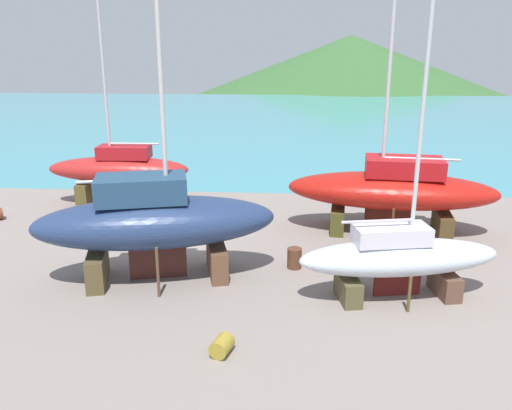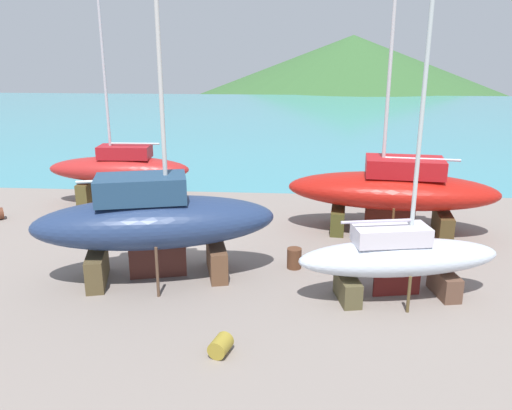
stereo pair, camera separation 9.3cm
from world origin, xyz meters
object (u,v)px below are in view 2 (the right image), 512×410
at_px(sailboat_far_slipway, 120,169).
at_px(barrel_by_slipway, 294,258).
at_px(sailboat_large_starboard, 393,190).
at_px(worker, 405,185).
at_px(sailboat_small_center, 154,221).
at_px(barrel_blue_faded, 221,346).
at_px(sailboat_mid_port, 398,257).

height_order(sailboat_far_slipway, barrel_by_slipway, sailboat_far_slipway).
height_order(sailboat_large_starboard, worker, sailboat_large_starboard).
bearing_deg(worker, sailboat_small_center, 78.07).
bearing_deg(sailboat_large_starboard, sailboat_small_center, 37.28).
relative_size(sailboat_small_center, worker, 9.51).
height_order(worker, barrel_by_slipway, worker).
distance_m(sailboat_small_center, barrel_blue_faded, 6.90).
bearing_deg(sailboat_large_starboard, worker, -100.80).
height_order(sailboat_small_center, barrel_blue_faded, sailboat_small_center).
bearing_deg(worker, sailboat_large_starboard, 105.45).
bearing_deg(barrel_blue_faded, barrel_by_slipway, 71.74).
relative_size(sailboat_large_starboard, sailboat_far_slipway, 1.16).
xyz_separation_m(sailboat_large_starboard, barrel_blue_faded, (-7.35, -12.12, -2.01)).
bearing_deg(sailboat_large_starboard, barrel_by_slipway, 51.36).
bearing_deg(barrel_blue_faded, sailboat_small_center, 122.23).
xyz_separation_m(sailboat_large_starboard, worker, (2.00, 6.64, -1.48)).
height_order(sailboat_far_slipway, barrel_blue_faded, sailboat_far_slipway).
bearing_deg(sailboat_far_slipway, barrel_by_slipway, 138.22).
distance_m(sailboat_mid_port, barrel_by_slipway, 4.90).
bearing_deg(barrel_by_slipway, sailboat_mid_port, -33.04).
relative_size(worker, barrel_by_slipway, 1.78).
distance_m(sailboat_large_starboard, sailboat_mid_port, 7.80).
relative_size(sailboat_small_center, barrel_by_slipway, 16.97).
bearing_deg(sailboat_small_center, barrel_by_slipway, 0.20).
height_order(sailboat_large_starboard, barrel_blue_faded, sailboat_large_starboard).
bearing_deg(barrel_by_slipway, sailboat_small_center, -165.64).
xyz_separation_m(sailboat_mid_port, barrel_by_slipway, (-3.97, 2.58, -1.27)).
bearing_deg(sailboat_small_center, sailboat_mid_port, -20.58).
bearing_deg(sailboat_small_center, sailboat_large_starboard, 17.18).
xyz_separation_m(sailboat_far_slipway, worker, (17.81, 2.65, -1.37)).
bearing_deg(sailboat_mid_port, barrel_blue_faded, -155.66).
distance_m(sailboat_small_center, barrel_by_slipway, 6.34).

